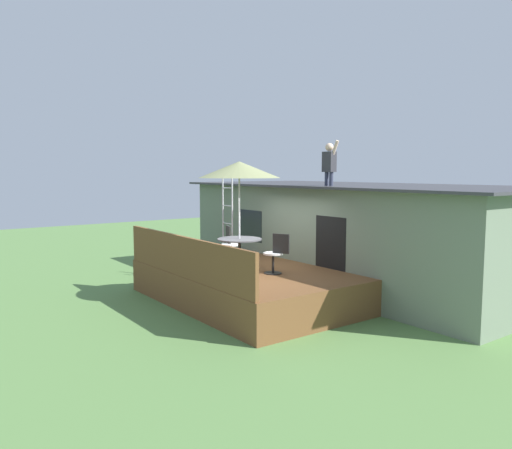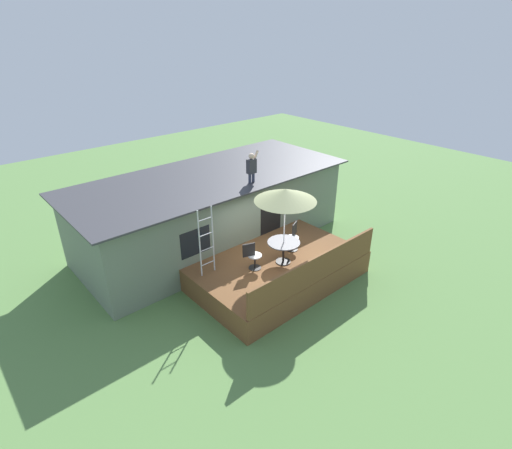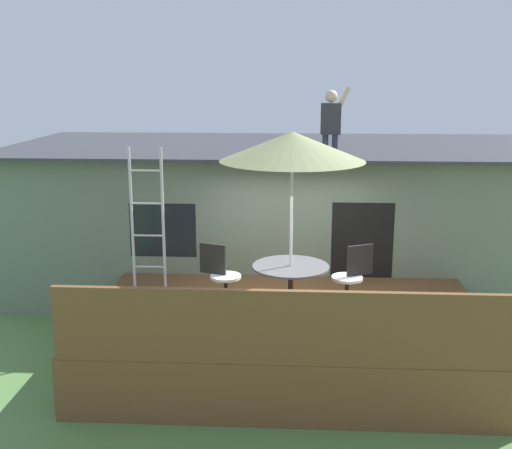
# 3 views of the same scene
# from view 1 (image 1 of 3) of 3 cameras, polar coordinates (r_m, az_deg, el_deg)

# --- Properties ---
(ground_plane) EXTENTS (40.00, 40.00, 0.00)m
(ground_plane) POSITION_cam_1_polar(r_m,az_deg,el_deg) (12.20, -1.07, -8.72)
(ground_plane) COLOR #567F42
(house) EXTENTS (10.50, 4.50, 2.76)m
(house) POSITION_cam_1_polar(r_m,az_deg,el_deg) (14.28, 10.82, -1.01)
(house) COLOR slate
(house) RESTS_ON ground
(deck) EXTENTS (5.50, 3.44, 0.80)m
(deck) POSITION_cam_1_polar(r_m,az_deg,el_deg) (12.10, -1.07, -6.89)
(deck) COLOR brown
(deck) RESTS_ON ground
(deck_railing) EXTENTS (5.40, 0.08, 0.90)m
(deck_railing) POSITION_cam_1_polar(r_m,az_deg,el_deg) (11.08, -8.17, -3.67)
(deck_railing) COLOR brown
(deck_railing) RESTS_ON deck
(patio_table) EXTENTS (1.04, 1.04, 0.74)m
(patio_table) POSITION_cam_1_polar(r_m,az_deg,el_deg) (11.76, -1.89, -2.38)
(patio_table) COLOR black
(patio_table) RESTS_ON deck
(patio_umbrella) EXTENTS (1.90, 1.90, 2.54)m
(patio_umbrella) POSITION_cam_1_polar(r_m,az_deg,el_deg) (11.64, -1.92, 6.23)
(patio_umbrella) COLOR silver
(patio_umbrella) RESTS_ON deck
(step_ladder) EXTENTS (0.52, 0.04, 2.20)m
(step_ladder) POSITION_cam_1_polar(r_m,az_deg,el_deg) (14.11, -3.25, 1.12)
(step_ladder) COLOR silver
(step_ladder) RESTS_ON deck
(person_figure) EXTENTS (0.47, 0.20, 1.11)m
(person_figure) POSITION_cam_1_polar(r_m,az_deg,el_deg) (12.60, 8.35, 7.14)
(person_figure) COLOR #33384C
(person_figure) RESTS_ON house
(patio_chair_left) EXTENTS (0.60, 0.44, 0.92)m
(patio_chair_left) POSITION_cam_1_polar(r_m,az_deg,el_deg) (12.80, -3.04, -2.28)
(patio_chair_left) COLOR black
(patio_chair_left) RESTS_ON deck
(patio_chair_right) EXTENTS (0.59, 0.44, 0.92)m
(patio_chair_right) POSITION_cam_1_polar(r_m,az_deg,el_deg) (11.34, 2.27, -3.36)
(patio_chair_right) COLOR black
(patio_chair_right) RESTS_ON deck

